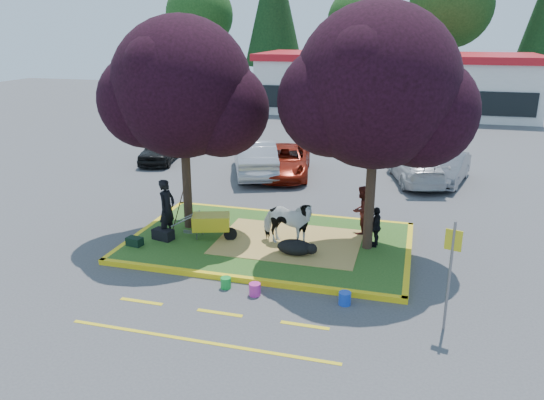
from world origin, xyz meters
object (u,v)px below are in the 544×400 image
(sign_post, at_px, (451,265))
(bucket_blue, at_px, (345,298))
(calf, at_px, (295,247))
(car_silver, at_px, (255,157))
(bucket_green, at_px, (226,283))
(cow, at_px, (287,223))
(car_black, at_px, (161,149))
(wheelbarrow, at_px, (212,222))
(handler, at_px, (167,209))
(bucket_pink, at_px, (255,289))

(sign_post, relative_size, bucket_blue, 7.96)
(calf, xyz_separation_m, car_silver, (-3.77, 8.35, 0.42))
(bucket_green, bearing_deg, cow, 71.40)
(calf, distance_m, car_black, 12.99)
(calf, bearing_deg, car_black, 151.99)
(cow, distance_m, car_silver, 8.51)
(calf, bearing_deg, wheelbarrow, -172.04)
(cow, relative_size, bucket_blue, 5.45)
(car_silver, bearing_deg, handler, 66.60)
(bucket_pink, xyz_separation_m, car_black, (-8.44, 11.76, 0.48))
(sign_post, relative_size, car_black, 0.67)
(bucket_blue, relative_size, car_black, 0.08)
(wheelbarrow, relative_size, car_silver, 0.41)
(handler, bearing_deg, car_silver, 5.49)
(car_silver, bearing_deg, bucket_blue, 96.03)
(wheelbarrow, bearing_deg, sign_post, -43.82)
(bucket_pink, xyz_separation_m, car_silver, (-3.30, 10.67, 0.64))
(handler, height_order, car_black, handler)
(bucket_blue, relative_size, car_silver, 0.07)
(car_silver, bearing_deg, car_black, -33.58)
(cow, height_order, calf, cow)
(handler, relative_size, sign_post, 0.72)
(cow, bearing_deg, calf, -134.11)
(sign_post, relative_size, bucket_green, 8.77)
(calf, distance_m, bucket_blue, 2.78)
(sign_post, bearing_deg, bucket_pink, -167.96)
(cow, height_order, wheelbarrow, cow)
(handler, xyz_separation_m, sign_post, (7.99, -2.99, 0.48))
(bucket_green, height_order, car_silver, car_silver)
(calf, height_order, car_silver, car_silver)
(calf, xyz_separation_m, bucket_green, (-1.28, -2.15, -0.23))
(cow, relative_size, handler, 0.95)
(bucket_green, bearing_deg, calf, 59.29)
(sign_post, bearing_deg, handler, 176.52)
(cow, xyz_separation_m, bucket_blue, (2.09, -2.73, -0.71))
(sign_post, bearing_deg, bucket_green, -168.97)
(bucket_green, bearing_deg, car_black, 123.33)
(cow, height_order, bucket_blue, cow)
(cow, relative_size, bucket_pink, 5.52)
(bucket_pink, bearing_deg, car_black, 125.66)
(bucket_pink, bearing_deg, car_silver, 107.21)
(car_black, bearing_deg, car_silver, -23.53)
(handler, xyz_separation_m, car_black, (-4.87, 9.16, -0.42))
(wheelbarrow, xyz_separation_m, bucket_green, (1.42, -2.66, -0.53))
(sign_post, height_order, bucket_blue, sign_post)
(car_black, bearing_deg, sign_post, -54.83)
(calf, bearing_deg, bucket_pink, -82.61)
(bucket_green, bearing_deg, car_silver, 103.34)
(sign_post, height_order, car_black, sign_post)
(handler, xyz_separation_m, bucket_pink, (3.57, -2.60, -0.90))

